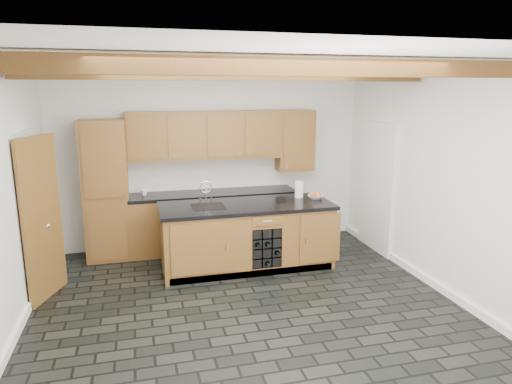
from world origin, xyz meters
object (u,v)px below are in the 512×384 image
kitchen_scale (281,199)px  paper_towel (299,189)px  fruit_bowl (316,197)px  island (247,236)px

kitchen_scale → paper_towel: size_ratio=0.68×
fruit_bowl → paper_towel: 0.27m
island → kitchen_scale: 0.74m
island → fruit_bowl: size_ratio=10.59×
kitchen_scale → paper_towel: 0.35m
island → fruit_bowl: bearing=4.2°
fruit_bowl → island: bearing=-175.8°
island → fruit_bowl: 1.18m
kitchen_scale → paper_towel: (0.32, 0.09, 0.10)m
kitchen_scale → paper_towel: bearing=34.2°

